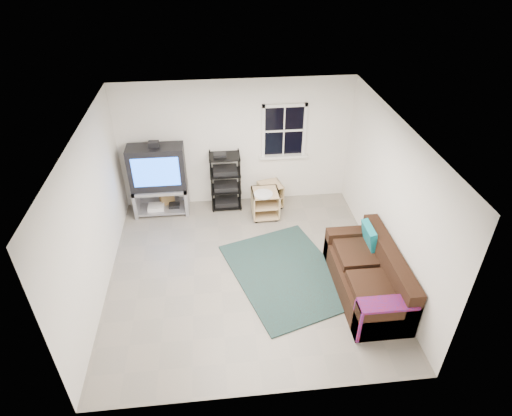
{
  "coord_description": "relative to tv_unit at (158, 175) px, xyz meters",
  "views": [
    {
      "loc": [
        -0.43,
        -5.43,
        4.98
      ],
      "look_at": [
        0.2,
        0.4,
        1.03
      ],
      "focal_mm": 30.0,
      "sensor_mm": 36.0,
      "label": 1
    }
  ],
  "objects": [
    {
      "name": "room",
      "position": [
        2.5,
        0.26,
        0.62
      ],
      "size": [
        4.6,
        4.62,
        4.6
      ],
      "color": "gray",
      "rests_on": "ground"
    },
    {
      "name": "sofa",
      "position": [
        3.43,
        -2.69,
        -0.54
      ],
      "size": [
        0.88,
        1.98,
        0.9
      ],
      "color": "black",
      "rests_on": "ground"
    },
    {
      "name": "paper_bag",
      "position": [
        0.08,
        0.15,
        -0.67
      ],
      "size": [
        0.32,
        0.27,
        0.39
      ],
      "primitive_type": "cube",
      "rotation": [
        0.0,
        0.0,
        0.39
      ],
      "color": "olive",
      "rests_on": "ground"
    },
    {
      "name": "shag_rug",
      "position": [
        2.22,
        -2.15,
        -0.85
      ],
      "size": [
        2.25,
        2.65,
        0.03
      ],
      "primitive_type": "cube",
      "rotation": [
        0.0,
        0.0,
        0.31
      ],
      "color": "black",
      "rests_on": "ground"
    },
    {
      "name": "tv_unit",
      "position": [
        0.0,
        0.0,
        0.0
      ],
      "size": [
        1.07,
        0.53,
        1.57
      ],
      "color": "#919198",
      "rests_on": "ground"
    },
    {
      "name": "av_rack",
      "position": [
        1.31,
        0.05,
        -0.33
      ],
      "size": [
        0.61,
        0.44,
        1.22
      ],
      "color": "black",
      "rests_on": "ground"
    },
    {
      "name": "side_table_right",
      "position": [
        2.06,
        -0.37,
        -0.53
      ],
      "size": [
        0.53,
        0.56,
        0.6
      ],
      "rotation": [
        0.0,
        0.0,
        0.02
      ],
      "color": "#CFB77F",
      "rests_on": "ground"
    },
    {
      "name": "side_table_left",
      "position": [
        2.21,
        -0.01,
        -0.58
      ],
      "size": [
        0.54,
        0.54,
        0.52
      ],
      "rotation": [
        0.0,
        0.0,
        0.24
      ],
      "color": "#CFB77F",
      "rests_on": "ground"
    }
  ]
}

